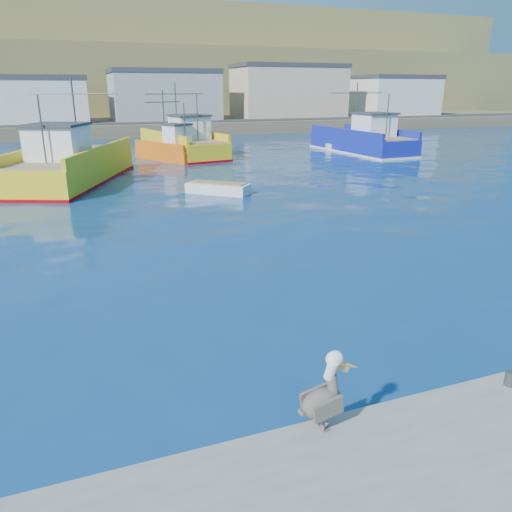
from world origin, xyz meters
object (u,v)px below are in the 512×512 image
at_px(skiff_far, 331,146).
at_px(skiff_mid, 218,189).
at_px(trawler_yellow_a, 71,165).
at_px(trawler_blue, 363,141).
at_px(boat_orange, 172,149).
at_px(pelican, 325,396).
at_px(trawler_yellow_b, 184,144).

bearing_deg(skiff_far, skiff_mid, -134.13).
xyz_separation_m(trawler_yellow_a, trawler_blue, (27.45, 7.51, -0.04)).
distance_m(trawler_blue, boat_orange, 18.86).
bearing_deg(pelican, trawler_yellow_a, 96.40).
bearing_deg(trawler_yellow_b, pelican, -99.70).
height_order(trawler_yellow_a, skiff_far, trawler_yellow_a).
distance_m(trawler_yellow_a, skiff_mid, 10.78).
height_order(trawler_yellow_b, pelican, trawler_yellow_b).
bearing_deg(skiff_far, trawler_yellow_a, -156.28).
height_order(trawler_blue, pelican, trawler_blue).
relative_size(trawler_yellow_b, trawler_blue, 0.99).
bearing_deg(skiff_mid, skiff_far, 45.87).
height_order(trawler_yellow_a, trawler_yellow_b, trawler_yellow_a).
relative_size(boat_orange, pelican, 5.23).
height_order(trawler_yellow_b, boat_orange, trawler_yellow_b).
distance_m(trawler_yellow_a, trawler_yellow_b, 15.19).
relative_size(trawler_blue, skiff_far, 3.09).
bearing_deg(trawler_yellow_b, skiff_mid, -96.71).
distance_m(trawler_blue, skiff_mid, 24.23).
bearing_deg(skiff_far, trawler_yellow_b, -179.16).
relative_size(trawler_yellow_b, skiff_mid, 3.43).
distance_m(trawler_yellow_b, trawler_blue, 17.59).
distance_m(trawler_yellow_a, trawler_blue, 28.45).
relative_size(trawler_yellow_a, skiff_far, 3.39).
height_order(trawler_blue, boat_orange, trawler_blue).
height_order(trawler_blue, skiff_far, trawler_blue).
relative_size(trawler_blue, skiff_mid, 3.47).
bearing_deg(trawler_yellow_b, trawler_blue, -12.18).
distance_m(trawler_blue, skiff_far, 4.26).
bearing_deg(trawler_yellow_b, skiff_far, 0.84).
relative_size(boat_orange, skiff_mid, 2.02).
bearing_deg(skiff_mid, pelican, -102.11).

